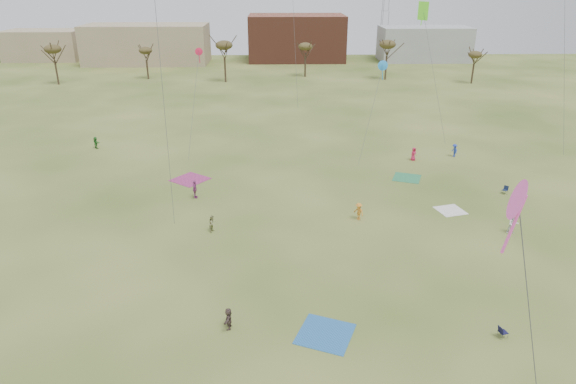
{
  "coord_description": "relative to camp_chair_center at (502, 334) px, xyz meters",
  "views": [
    {
      "loc": [
        -0.94,
        -26.33,
        21.76
      ],
      "look_at": [
        0.0,
        12.0,
        5.5
      ],
      "focal_mm": 31.87,
      "sensor_mm": 36.0,
      "label": 1
    }
  ],
  "objects": [
    {
      "name": "camp_chair_center",
      "position": [
        0.0,
        0.0,
        0.0
      ],
      "size": [
        0.66,
        0.63,
        0.87
      ],
      "rotation": [
        0.0,
        0.0,
        1.84
      ],
      "color": "black",
      "rests_on": "ground"
    },
    {
      "name": "spectator_fore_c",
      "position": [
        -17.9,
        1.4,
        0.51
      ],
      "size": [
        0.54,
        1.46,
        1.55
      ],
      "primitive_type": "imported",
      "rotation": [
        0.0,
        0.0,
        4.66
      ],
      "color": "#4F3C38",
      "rests_on": "ground"
    },
    {
      "name": "flyer_far_a",
      "position": [
        -39.2,
        40.62,
        0.55
      ],
      "size": [
        1.39,
        1.41,
        1.62
      ],
      "primitive_type": "imported",
      "rotation": [
        0.0,
        0.0,
        2.35
      ],
      "color": "#287226",
      "rests_on": "ground"
    },
    {
      "name": "building_grey",
      "position": [
        26.31,
        117.7,
        4.24
      ],
      "size": [
        24.0,
        12.0,
        9.0
      ],
      "primitive_type": "cube",
      "color": "gray",
      "rests_on": "ground"
    },
    {
      "name": "blanket_cream",
      "position": [
        2.84,
        19.48,
        -0.26
      ],
      "size": [
        3.12,
        3.12,
        0.03
      ],
      "primitive_type": "cube",
      "rotation": [
        0.0,
        0.0,
        1.83
      ],
      "color": "white",
      "rests_on": "ground"
    },
    {
      "name": "blanket_plum",
      "position": [
        -24.64,
        28.63,
        -0.26
      ],
      "size": [
        5.04,
        5.04,
        0.03
      ],
      "primitive_type": "cube",
      "rotation": [
        0.0,
        0.0,
        0.91
      ],
      "color": "#962E65",
      "rests_on": "ground"
    },
    {
      "name": "blanket_blue",
      "position": [
        -11.52,
        0.61,
        -0.26
      ],
      "size": [
        4.43,
        4.43,
        0.03
      ],
      "primitive_type": "cube",
      "rotation": [
        0.0,
        0.0,
        2.75
      ],
      "color": "#2664A7",
      "rests_on": "ground"
    },
    {
      "name": "building_tan_west",
      "position": [
        -78.69,
        121.7,
        3.74
      ],
      "size": [
        20.0,
        12.0,
        8.0
      ],
      "primitive_type": "cube",
      "color": "#937F60",
      "rests_on": "ground"
    },
    {
      "name": "tree_line",
      "position": [
        -16.54,
        78.82,
        6.83
      ],
      "size": [
        117.44,
        49.32,
        8.91
      ],
      "color": "#3A2B1E",
      "rests_on": "ground"
    },
    {
      "name": "spectator_mid_e",
      "position": [
        6.88,
        14.46,
        0.68
      ],
      "size": [
        1.02,
        0.85,
        1.89
      ],
      "primitive_type": "imported",
      "rotation": [
        0.0,
        0.0,
        6.13
      ],
      "color": "white",
      "rests_on": "ground"
    },
    {
      "name": "flyer_mid_b",
      "position": [
        -6.75,
        17.67,
        0.61
      ],
      "size": [
        1.21,
        1.27,
        1.73
      ],
      "primitive_type": "imported",
      "rotation": [
        0.0,
        0.0,
        5.41
      ],
      "color": "orange",
      "rests_on": "ground"
    },
    {
      "name": "blanket_olive",
      "position": [
        0.61,
        28.54,
        -0.26
      ],
      "size": [
        3.92,
        3.92,
        0.03
      ],
      "primitive_type": "cube",
      "rotation": [
        0.0,
        0.0,
        2.77
      ],
      "color": "#2D7C4E",
      "rests_on": "ground"
    },
    {
      "name": "building_brick",
      "position": [
        -8.69,
        119.7,
        5.74
      ],
      "size": [
        26.0,
        16.0,
        12.0
      ],
      "primitive_type": "cube",
      "color": "brown",
      "rests_on": "ground"
    },
    {
      "name": "flyer_far_b",
      "position": [
        2.88,
        34.7,
        0.59
      ],
      "size": [
        0.99,
        0.87,
        1.7
      ],
      "primitive_type": "imported",
      "rotation": [
        0.0,
        0.0,
        0.5
      ],
      "color": "#BB2047",
      "rests_on": "ground"
    },
    {
      "name": "flyer_far_c",
      "position": [
        8.54,
        36.01,
        0.59
      ],
      "size": [
        0.85,
        1.2,
        1.69
      ],
      "primitive_type": "imported",
      "rotation": [
        0.0,
        0.0,
        4.93
      ],
      "color": "#2339A1",
      "rests_on": "ground"
    },
    {
      "name": "camp_chair_right",
      "position": [
        10.07,
        23.64,
        0.0
      ],
      "size": [
        0.74,
        0.74,
        0.87
      ],
      "rotation": [
        0.0,
        0.0,
        5.44
      ],
      "color": "#141D38",
      "rests_on": "ground"
    },
    {
      "name": "building_tan",
      "position": [
        -48.69,
        114.7,
        4.74
      ],
      "size": [
        32.0,
        14.0,
        10.0
      ],
      "primitive_type": "cube",
      "color": "#937F60",
      "rests_on": "ground"
    },
    {
      "name": "spectator_fore_b",
      "position": [
        -20.54,
        15.56,
        0.54
      ],
      "size": [
        0.84,
        0.94,
        1.59
      ],
      "primitive_type": "imported",
      "rotation": [
        0.0,
        0.0,
        1.21
      ],
      "color": "#8F8F5B",
      "rests_on": "ground"
    },
    {
      "name": "spectator_mid_d",
      "position": [
        -23.25,
        23.31,
        0.71
      ],
      "size": [
        0.49,
        1.14,
        1.93
      ],
      "primitive_type": "imported",
      "rotation": [
        0.0,
        0.0,
        1.55
      ],
      "color": "#8C3A77",
      "rests_on": "ground"
    },
    {
      "name": "ground",
      "position": [
        -13.69,
        -0.3,
        -0.26
      ],
      "size": [
        260.0,
        260.0,
        0.0
      ],
      "primitive_type": "plane",
      "color": "#334D18",
      "rests_on": "ground"
    }
  ]
}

